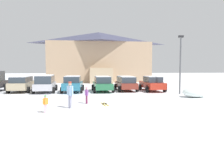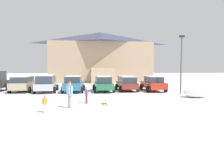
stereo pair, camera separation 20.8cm
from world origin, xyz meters
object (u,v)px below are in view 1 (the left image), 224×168
(parked_maroon_van, at_px, (126,83))
(lamp_post, at_px, (180,61))
(parked_red_sedan, at_px, (152,83))
(pair_of_skis, at_px, (105,104))
(skier_child_in_purple_jacket, at_px, (87,94))
(skier_child_in_orange_jacket, at_px, (46,103))
(skier_adult_in_blue_parka, at_px, (70,93))
(parked_beige_suv, at_px, (22,83))
(parked_green_coupe, at_px, (102,84))
(parked_teal_hatchback, at_px, (73,84))
(ski_lodge, at_px, (99,57))
(parked_silver_wagon, at_px, (45,83))
(plowed_snow_pile, at_px, (195,92))

(parked_maroon_van, distance_m, lamp_post, 6.14)
(parked_red_sedan, xyz_separation_m, pair_of_skis, (-5.58, -7.91, -0.79))
(parked_red_sedan, distance_m, skier_child_in_purple_jacket, 10.10)
(skier_child_in_orange_jacket, relative_size, skier_adult_in_blue_parka, 0.59)
(parked_beige_suv, relative_size, parked_maroon_van, 1.03)
(parked_green_coupe, relative_size, skier_adult_in_blue_parka, 2.59)
(parked_teal_hatchback, distance_m, lamp_post, 10.86)
(skier_adult_in_blue_parka, bearing_deg, parked_teal_hatchback, 93.77)
(ski_lodge, distance_m, skier_child_in_purple_jacket, 24.76)
(parked_green_coupe, xyz_separation_m, skier_adult_in_blue_parka, (-2.47, -9.09, 0.12))
(parked_red_sedan, bearing_deg, parked_silver_wagon, 179.67)
(lamp_post, bearing_deg, ski_lodge, 109.70)
(ski_lodge, relative_size, parked_green_coupe, 4.20)
(parked_teal_hatchback, bearing_deg, pair_of_skis, -70.18)
(pair_of_skis, height_order, plowed_snow_pile, plowed_snow_pile)
(parked_red_sedan, bearing_deg, skier_adult_in_blue_parka, -130.69)
(parked_silver_wagon, height_order, skier_child_in_purple_jacket, parked_silver_wagon)
(parked_beige_suv, relative_size, parked_teal_hatchback, 1.06)
(skier_child_in_purple_jacket, relative_size, skier_adult_in_blue_parka, 0.70)
(parked_maroon_van, relative_size, skier_adult_in_blue_parka, 2.50)
(parked_red_sedan, bearing_deg, parked_beige_suv, 177.67)
(pair_of_skis, bearing_deg, skier_child_in_orange_jacket, -144.54)
(skier_child_in_purple_jacket, relative_size, plowed_snow_pile, 0.56)
(parked_green_coupe, bearing_deg, skier_adult_in_blue_parka, -105.21)
(parked_maroon_van, xyz_separation_m, skier_child_in_orange_jacket, (-6.26, -10.87, -0.30))
(skier_child_in_orange_jacket, bearing_deg, ski_lodge, 81.98)
(parked_silver_wagon, height_order, parked_red_sedan, parked_silver_wagon)
(parked_beige_suv, distance_m, skier_child_in_orange_jacket, 11.88)
(parked_beige_suv, xyz_separation_m, parked_green_coupe, (8.34, -0.53, -0.06))
(parked_maroon_van, bearing_deg, skier_child_in_orange_jacket, -119.93)
(lamp_post, bearing_deg, parked_beige_suv, 167.86)
(plowed_snow_pile, bearing_deg, pair_of_skis, -160.28)
(ski_lodge, relative_size, pair_of_skis, 12.14)
(skier_child_in_purple_jacket, xyz_separation_m, lamp_post, (8.71, 4.66, 2.44))
(pair_of_skis, bearing_deg, ski_lodge, 89.08)
(parked_green_coupe, bearing_deg, parked_beige_suv, 176.36)
(parked_teal_hatchback, height_order, parked_green_coupe, parked_teal_hatchback)
(skier_adult_in_blue_parka, bearing_deg, parked_red_sedan, 49.31)
(parked_beige_suv, height_order, parked_teal_hatchback, parked_teal_hatchback)
(skier_child_in_orange_jacket, distance_m, lamp_post, 13.54)
(plowed_snow_pile, bearing_deg, skier_child_in_orange_jacket, -154.99)
(parked_silver_wagon, relative_size, parked_maroon_van, 1.10)
(parked_teal_hatchback, height_order, skier_child_in_purple_jacket, parked_teal_hatchback)
(parked_maroon_van, bearing_deg, parked_silver_wagon, -177.03)
(parked_teal_hatchback, bearing_deg, lamp_post, -14.52)
(parked_silver_wagon, distance_m, parked_red_sedan, 11.18)
(lamp_post, height_order, plowed_snow_pile, lamp_post)
(skier_adult_in_blue_parka, bearing_deg, skier_child_in_purple_jacket, 58.64)
(parked_beige_suv, relative_size, skier_child_in_orange_jacket, 4.34)
(parked_silver_wagon, distance_m, parked_teal_hatchback, 2.80)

